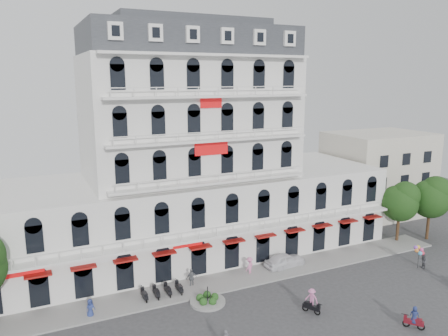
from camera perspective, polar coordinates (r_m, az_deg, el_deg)
ground at (r=37.41m, az=6.20°, el=-20.21°), size 120.00×120.00×0.00m
sidewalk at (r=44.31m, az=-0.03°, el=-14.64°), size 53.00×4.00×0.16m
main_building at (r=49.00m, az=-4.48°, el=0.15°), size 45.00×15.00×25.80m
flank_building_east at (r=67.73m, az=19.40°, el=-0.69°), size 14.00×10.00×12.00m
traffic_island at (r=40.72m, az=-2.16°, el=-16.89°), size 3.20×3.20×1.60m
parked_scooter_row at (r=42.18m, az=-8.08°, el=-16.33°), size 4.40×1.80×1.10m
tree_east_inner at (r=56.98m, az=22.06°, el=-3.95°), size 4.40×4.37×7.57m
tree_east_outer at (r=59.22m, az=25.44°, el=-3.33°), size 4.65×4.65×8.05m
parked_car at (r=47.71m, az=7.96°, el=-11.84°), size 4.71×2.26×1.55m
rider_east at (r=39.88m, az=23.59°, el=-17.51°), size 1.21×1.40×1.92m
rider_center at (r=39.48m, az=11.36°, el=-16.56°), size 1.15×1.53×2.25m
pedestrian_left at (r=39.98m, az=-17.06°, el=-17.11°), size 0.92×0.77×1.62m
pedestrian_mid at (r=43.25m, az=-4.25°, el=-14.12°), size 1.09×0.47×1.84m
pedestrian_right at (r=45.62m, az=3.34°, el=-12.66°), size 1.40×1.25×1.88m
balloon_vendor at (r=51.20m, az=24.40°, el=-10.53°), size 1.41×1.31×2.45m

